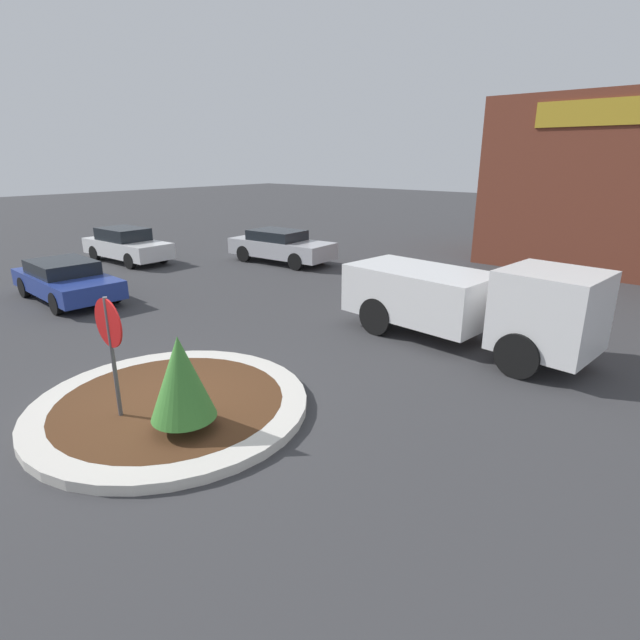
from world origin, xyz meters
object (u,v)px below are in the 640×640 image
stop_sign (110,337)px  parked_sedan_silver (281,246)px  utility_truck (467,301)px  parked_sedan_blue (66,280)px  parked_sedan_white (126,245)px

stop_sign → parked_sedan_silver: (-7.81, 11.75, -0.86)m
stop_sign → utility_truck: stop_sign is taller
parked_sedan_silver → stop_sign: bearing=-60.9°
utility_truck → parked_sedan_blue: size_ratio=1.35×
stop_sign → parked_sedan_blue: 9.33m
stop_sign → parked_sedan_white: 15.11m
utility_truck → parked_sedan_silver: utility_truck is taller
utility_truck → parked_sedan_white: utility_truck is taller
utility_truck → parked_sedan_white: 15.89m
parked_sedan_blue → parked_sedan_white: parked_sedan_white is taller
parked_sedan_blue → stop_sign: bearing=-15.7°
utility_truck → parked_sedan_blue: bearing=-154.1°
utility_truck → parked_sedan_blue: utility_truck is taller
parked_sedan_silver → parked_sedan_white: bearing=-145.6°
parked_sedan_silver → utility_truck: bearing=-26.6°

